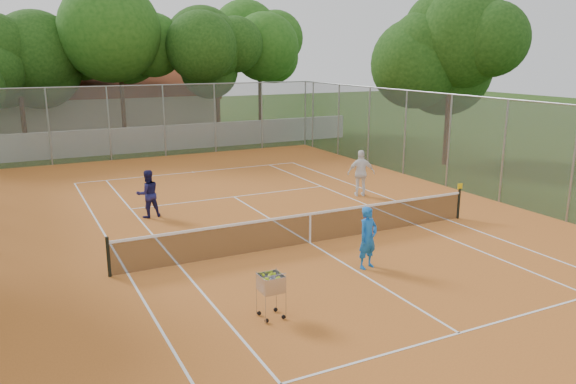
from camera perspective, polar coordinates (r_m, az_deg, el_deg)
name	(u,v)px	position (r m, az deg, el deg)	size (l,w,h in m)	color
ground	(310,244)	(17.25, 2.25, -5.26)	(120.00, 120.00, 0.00)	#1C350E
court_pad	(310,243)	(17.24, 2.25, -5.23)	(18.00, 34.00, 0.02)	#C16825
court_lines	(310,243)	(17.24, 2.25, -5.19)	(10.98, 23.78, 0.01)	white
tennis_net	(310,228)	(17.09, 2.26, -3.65)	(11.88, 0.10, 0.98)	black
perimeter_fence	(311,180)	(16.70, 2.31, 1.24)	(18.00, 34.00, 4.00)	slate
boundary_wall	(157,139)	(34.53, -13.20, 5.31)	(26.00, 0.30, 1.50)	silver
clubhouse	(95,103)	(43.79, -19.04, 8.57)	(16.40, 9.00, 4.40)	beige
tropical_trees	(141,65)	(37.11, -14.70, 12.39)	(29.00, 19.00, 10.00)	#14360D
player_near	(368,238)	(15.18, 8.12, -4.61)	(0.62, 0.41, 1.70)	blue
player_far_left	(148,194)	(20.31, -14.04, -0.18)	(0.82, 0.64, 1.70)	navy
player_far_right	(361,173)	(22.88, 7.44, 1.91)	(1.11, 0.46, 1.89)	white
ball_hopper	(271,294)	(12.38, -1.73, -10.36)	(0.53, 0.53, 1.09)	#B4B4BB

